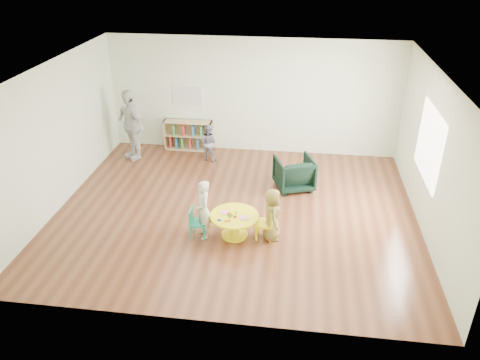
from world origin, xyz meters
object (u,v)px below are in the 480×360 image
Objects in this scene: child_left at (203,210)px; toddler at (209,142)px; armchair at (294,173)px; child_right at (272,215)px; adult_caretaker at (131,125)px; activity_table at (234,221)px; kid_chair_left at (196,222)px; bookshelf at (188,135)px; kid_chair_right at (267,223)px.

toddler is at bearing 166.02° from child_left.
armchair is at bearing 119.50° from child_left.
adult_caretaker reaches higher than child_right.
adult_caretaker reaches higher than activity_table.
toddler reaches higher than kid_chair_left.
child_left is at bearing -171.26° from activity_table.
bookshelf is 1.09× the size of child_left.
child_right is 3.57m from toddler.
toddler is (-2.08, 1.17, 0.10)m from armchair.
kid_chair_right is 0.60× the size of child_right.
child_left reaches higher than toddler.
child_right reaches higher than bookshelf.
bookshelf is at bearing -165.46° from kid_chair_left.
child_left reaches higher than child_right.
child_right reaches higher than kid_chair_right.
child_right is at bearing -90.53° from kid_chair_right.
kid_chair_right is at bearing 1.40° from activity_table.
bookshelf is 3.22m from armchair.
activity_table is 4.23m from adult_caretaker.
activity_table is 1.13× the size of armchair.
kid_chair_left is at bearing 30.90° from armchair.
kid_chair_left reaches higher than activity_table.
kid_chair_left is at bearing 114.22° from toddler.
toddler is (-0.40, 3.22, 0.15)m from kid_chair_left.
toddler is (-1.08, 3.13, 0.15)m from activity_table.
child_right is at bearing 0.73° from activity_table.
child_right reaches higher than armchair.
adult_caretaker is (-1.21, -0.69, 0.49)m from bookshelf.
child_left is at bearing -14.26° from adult_caretaker.
toddler reaches higher than bookshelf.
adult_caretaker is at bearing -144.89° from kid_chair_left.
adult_caretaker is at bearing 37.78° from child_right.
bookshelf is 0.70× the size of adult_caretaker.
toddler is at bearing -41.92° from bookshelf.
child_left is (1.17, -3.78, 0.19)m from bookshelf.
toddler is at bearing 109.00° from activity_table.
bookshelf is at bearing 20.50° from child_right.
adult_caretaker is at bearing -165.88° from child_left.
armchair reaches higher than activity_table.
child_left is at bearing 82.03° from child_right.
kid_chair_left is 3.25m from toddler.
child_left is 3.91m from adult_caretaker.
kid_chair_right is at bearing 73.66° from child_right.
child_left is 1.21m from child_right.
bookshelf is at bearing -52.56° from armchair.
kid_chair_right is at bearing -58.06° from bookshelf.
child_left is (-1.13, -0.10, 0.24)m from kid_chair_right.
adult_caretaker is (-2.24, 3.10, 0.55)m from kid_chair_left.
kid_chair_left is at bearing -108.01° from child_left.
activity_table is at bearing 126.16° from toddler.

